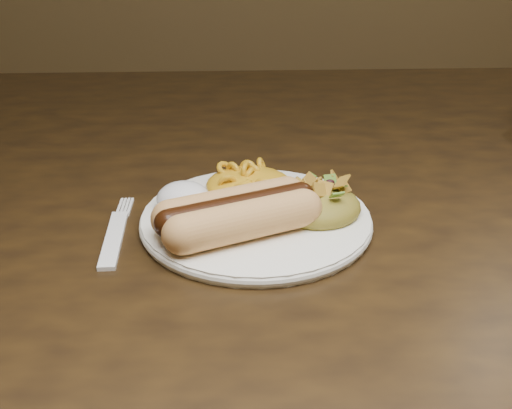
{
  "coord_description": "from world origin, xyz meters",
  "views": [
    {
      "loc": [
        -0.11,
        -0.64,
        1.02
      ],
      "look_at": [
        -0.09,
        -0.14,
        0.77
      ],
      "focal_mm": 42.0,
      "sensor_mm": 36.0,
      "label": 1
    }
  ],
  "objects": [
    {
      "name": "mac_and_cheese",
      "position": [
        -0.1,
        -0.08,
        0.78
      ],
      "size": [
        0.1,
        0.1,
        0.03
      ],
      "primitive_type": "ellipsoid",
      "rotation": [
        0.0,
        0.0,
        0.24
      ],
      "color": "gold",
      "rests_on": "plate"
    },
    {
      "name": "plate",
      "position": [
        -0.09,
        -0.14,
        0.76
      ],
      "size": [
        0.26,
        0.26,
        0.01
      ],
      "primitive_type": "cylinder",
      "rotation": [
        0.0,
        0.0,
        -0.28
      ],
      "color": "white",
      "rests_on": "table"
    },
    {
      "name": "hotdog",
      "position": [
        -0.11,
        -0.17,
        0.78
      ],
      "size": [
        0.13,
        0.11,
        0.03
      ],
      "rotation": [
        0.0,
        0.0,
        0.4
      ],
      "color": "tan",
      "rests_on": "plate"
    },
    {
      "name": "sour_cream",
      "position": [
        -0.16,
        -0.12,
        0.78
      ],
      "size": [
        0.07,
        0.07,
        0.03
      ],
      "primitive_type": "ellipsoid",
      "rotation": [
        0.0,
        0.0,
        0.34
      ],
      "color": "white",
      "rests_on": "plate"
    },
    {
      "name": "taco_salad",
      "position": [
        -0.04,
        -0.14,
        0.78
      ],
      "size": [
        0.08,
        0.08,
        0.04
      ],
      "rotation": [
        0.0,
        0.0,
        0.39
      ],
      "color": "#BF7B22",
      "rests_on": "plate"
    },
    {
      "name": "table",
      "position": [
        0.0,
        0.0,
        0.66
      ],
      "size": [
        1.6,
        0.9,
        0.75
      ],
      "color": "black",
      "rests_on": "floor"
    },
    {
      "name": "fork",
      "position": [
        -0.22,
        -0.17,
        0.75
      ],
      "size": [
        0.02,
        0.12,
        0.0
      ],
      "primitive_type": "cube",
      "rotation": [
        0.0,
        0.0,
        0.04
      ],
      "color": "white",
      "rests_on": "table"
    }
  ]
}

